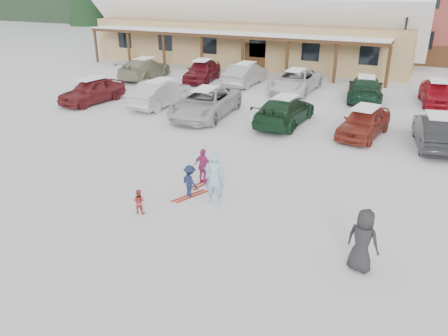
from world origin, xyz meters
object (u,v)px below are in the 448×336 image
at_px(parked_car_10, 295,81).
at_px(parked_car_9, 246,74).
at_px(parked_car_8, 202,71).
at_px(parked_car_1, 160,93).
at_px(bystander_dark, 363,241).
at_px(child_magenta, 203,166).
at_px(child_navy, 190,181).
at_px(parked_car_4, 364,122).
at_px(parked_car_7, 145,69).
at_px(lamp_post, 406,28).
at_px(parked_car_12, 436,92).
at_px(toddler_red, 139,201).
at_px(parked_car_3, 285,111).
at_px(parked_car_5, 436,131).
at_px(adult_skier, 214,178).
at_px(parked_car_2, 206,103).
at_px(parked_car_0, 92,91).
at_px(day_lodge, 255,16).
at_px(parked_car_11, 365,89).

bearing_deg(parked_car_10, parked_car_9, 172.77).
bearing_deg(parked_car_8, parked_car_1, -91.41).
bearing_deg(bystander_dark, child_magenta, -9.43).
height_order(child_navy, parked_car_10, parked_car_10).
distance_m(parked_car_4, parked_car_7, 18.50).
relative_size(lamp_post, parked_car_12, 1.59).
relative_size(parked_car_7, parked_car_12, 1.25).
distance_m(toddler_red, child_navy, 1.94).
height_order(child_navy, parked_car_3, parked_car_3).
distance_m(lamp_post, parked_car_9, 12.22).
bearing_deg(parked_car_3, parked_car_5, 179.26).
bearing_deg(parked_car_12, parked_car_7, 175.06).
distance_m(adult_skier, child_magenta, 1.61).
xyz_separation_m(parked_car_1, parked_car_9, (2.41, 7.46, 0.01)).
xyz_separation_m(parked_car_2, parked_car_3, (4.35, 0.41, -0.05)).
distance_m(adult_skier, parked_car_10, 16.76).
xyz_separation_m(parked_car_3, parked_car_12, (7.06, 7.68, -0.01)).
xyz_separation_m(bystander_dark, parked_car_9, (-10.88, 19.03, -0.08)).
distance_m(lamp_post, parked_car_10, 9.91).
relative_size(child_magenta, parked_car_0, 0.31).
distance_m(parked_car_2, parked_car_7, 11.31).
bearing_deg(parked_car_1, parked_car_5, 179.03).
bearing_deg(bystander_dark, parked_car_9, -43.42).
height_order(parked_car_2, parked_car_9, parked_car_9).
distance_m(bystander_dark, parked_car_2, 14.59).
height_order(child_magenta, parked_car_0, parked_car_0).
bearing_deg(parked_car_12, day_lodge, 138.49).
relative_size(bystander_dark, parked_car_1, 0.37).
bearing_deg(toddler_red, parked_car_1, -70.85).
relative_size(child_magenta, parked_car_2, 0.24).
bearing_deg(child_navy, parked_car_1, -28.32).
xyz_separation_m(toddler_red, child_magenta, (0.85, 2.85, 0.26)).
distance_m(child_navy, parked_car_12, 18.58).
bearing_deg(lamp_post, adult_skier, -99.21).
distance_m(lamp_post, parked_car_5, 15.54).
relative_size(child_navy, parked_car_11, 0.23).
distance_m(parked_car_3, parked_car_7, 14.75).
bearing_deg(parked_car_5, child_navy, 41.34).
bearing_deg(parked_car_9, bystander_dark, 121.02).
distance_m(parked_car_2, parked_car_4, 8.36).
bearing_deg(child_magenta, parked_car_9, -60.53).
bearing_deg(parked_car_0, parked_car_1, 22.12).
height_order(day_lodge, adult_skier, day_lodge).
bearing_deg(parked_car_1, parked_car_11, -146.88).
xyz_separation_m(child_navy, parked_car_3, (0.42, 9.33, 0.15)).
bearing_deg(parked_car_11, parked_car_10, -12.00).
xyz_separation_m(adult_skier, parked_car_8, (-9.26, 17.04, -0.13)).
bearing_deg(parked_car_2, parked_car_11, 41.20).
xyz_separation_m(lamp_post, bystander_dark, (1.10, -25.72, -2.90)).
relative_size(child_magenta, parked_car_1, 0.29).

